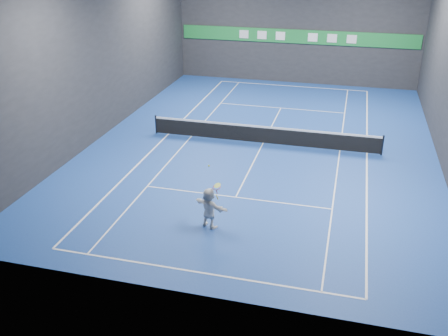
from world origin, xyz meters
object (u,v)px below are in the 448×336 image
(player, at_px, (209,208))
(tennis_racket, at_px, (217,188))
(tennis_net, at_px, (263,134))
(tennis_ball, at_px, (209,166))

(player, bearing_deg, tennis_racket, -147.54)
(player, distance_m, tennis_racket, 0.91)
(tennis_racket, bearing_deg, tennis_net, 89.11)
(player, distance_m, tennis_net, 9.00)
(tennis_net, relative_size, tennis_racket, 17.86)
(player, relative_size, tennis_racket, 2.36)
(tennis_net, height_order, tennis_racket, tennis_racket)
(tennis_ball, relative_size, tennis_racket, 0.10)
(tennis_net, bearing_deg, tennis_racket, -90.89)
(player, distance_m, tennis_ball, 1.68)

